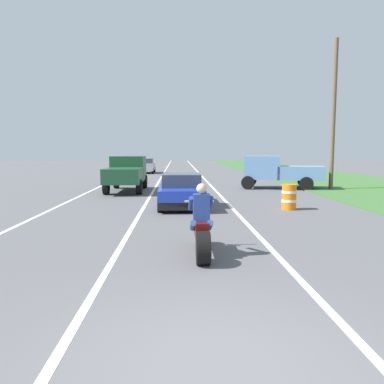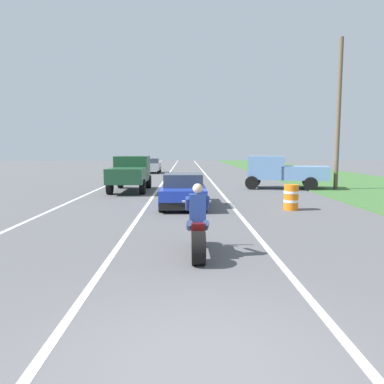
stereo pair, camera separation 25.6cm
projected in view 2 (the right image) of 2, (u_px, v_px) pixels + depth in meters
name	position (u px, v px, depth m)	size (l,w,h in m)	color
ground_plane	(200.00, 367.00, 4.07)	(160.00, 160.00, 0.00)	#565659
lane_stripe_left_solid	(103.00, 187.00, 23.85)	(0.14, 120.00, 0.01)	white
lane_stripe_right_solid	(216.00, 187.00, 23.97)	(0.14, 120.00, 0.01)	white
lane_stripe_centre_dashed	(160.00, 187.00, 23.91)	(0.14, 120.00, 0.01)	white
grass_verge_right	(373.00, 186.00, 24.15)	(10.00, 120.00, 0.06)	#3D6B33
motorcycle_with_rider	(198.00, 230.00, 8.23)	(0.70, 2.21, 1.62)	black
sports_car_blue	(183.00, 191.00, 15.69)	(1.84, 4.30, 1.37)	#1E38B2
pickup_truck_left_lane_dark_green	(130.00, 172.00, 21.44)	(2.02, 4.80, 1.98)	#1E4C2D
pickup_truck_right_shoulder_light_blue	(282.00, 171.00, 22.72)	(5.14, 3.14, 1.98)	#6B93C6
utility_pole_roadside	(338.00, 115.00, 21.61)	(0.24, 0.24, 8.68)	brown
construction_barrel_nearest	(291.00, 197.00, 14.71)	(0.58, 0.58, 1.00)	orange
distant_car_far_ahead	(151.00, 165.00, 38.40)	(1.80, 4.00, 1.50)	#B2B2B7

